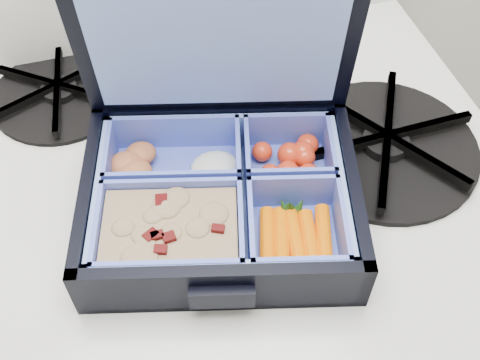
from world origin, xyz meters
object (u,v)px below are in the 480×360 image
object	(u,v)px
burner_grate	(386,141)
fork	(196,112)
bento_box	(221,199)
stove	(240,340)

from	to	relation	value
burner_grate	fork	xyz separation A→B (m)	(-0.18, 0.11, -0.01)
burner_grate	fork	size ratio (longest dim) A/B	0.99
bento_box	burner_grate	xyz separation A→B (m)	(0.19, 0.04, -0.02)
stove	fork	xyz separation A→B (m)	(-0.02, 0.09, 0.43)
bento_box	fork	size ratio (longest dim) A/B	1.25
stove	bento_box	distance (m)	0.46
burner_grate	stove	bearing A→B (deg)	174.84
fork	burner_grate	bearing A→B (deg)	3.90
bento_box	fork	bearing A→B (deg)	100.46
bento_box	fork	world-z (taller)	bento_box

